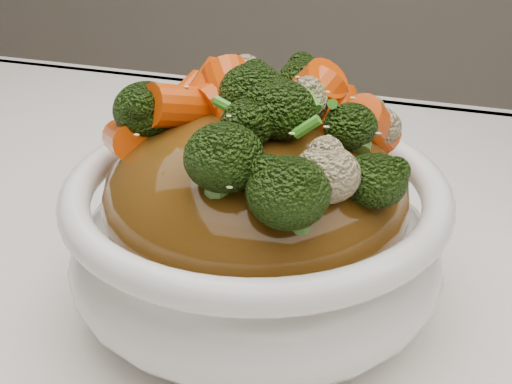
% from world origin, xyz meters
% --- Properties ---
extents(tablecloth, '(1.20, 0.80, 0.04)m').
position_xyz_m(tablecloth, '(0.00, 0.00, 0.73)').
color(tablecloth, white).
rests_on(tablecloth, dining_table).
extents(bowl, '(0.28, 0.28, 0.09)m').
position_xyz_m(bowl, '(-0.04, 0.02, 0.79)').
color(bowl, white).
rests_on(bowl, tablecloth).
extents(sauce_base, '(0.22, 0.22, 0.10)m').
position_xyz_m(sauce_base, '(-0.04, 0.02, 0.82)').
color(sauce_base, '#56340E').
rests_on(sauce_base, bowl).
extents(carrots, '(0.22, 0.22, 0.05)m').
position_xyz_m(carrots, '(-0.04, 0.02, 0.89)').
color(carrots, '#E54A07').
rests_on(carrots, sauce_base).
extents(broccoli, '(0.22, 0.22, 0.05)m').
position_xyz_m(broccoli, '(-0.04, 0.02, 0.89)').
color(broccoli, black).
rests_on(broccoli, sauce_base).
extents(cauliflower, '(0.22, 0.22, 0.04)m').
position_xyz_m(cauliflower, '(-0.04, 0.02, 0.89)').
color(cauliflower, tan).
rests_on(cauliflower, sauce_base).
extents(scallions, '(0.17, 0.17, 0.02)m').
position_xyz_m(scallions, '(-0.04, 0.02, 0.89)').
color(scallions, '#3E9823').
rests_on(scallions, sauce_base).
extents(sesame_seeds, '(0.20, 0.20, 0.01)m').
position_xyz_m(sesame_seeds, '(-0.04, 0.02, 0.89)').
color(sesame_seeds, beige).
rests_on(sesame_seeds, sauce_base).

